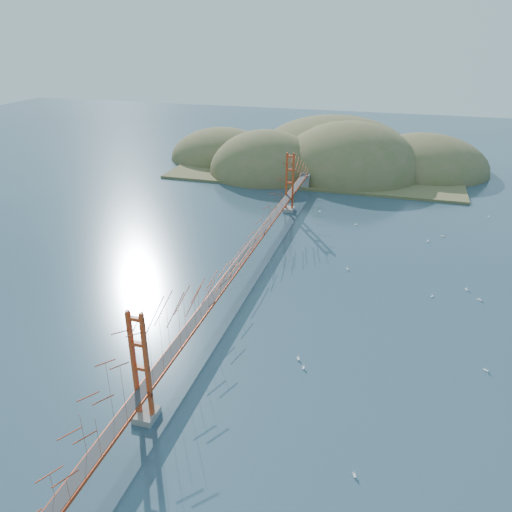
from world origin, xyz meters
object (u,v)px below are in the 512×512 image
(bridge, at_px, (243,233))
(sailboat_1, at_px, (479,299))
(sailboat_2, at_px, (486,370))
(sailboat_0, at_px, (298,358))

(bridge, bearing_deg, sailboat_1, 4.46)
(bridge, bearing_deg, sailboat_2, -23.10)
(sailboat_2, relative_size, sailboat_0, 0.93)
(sailboat_2, bearing_deg, bridge, 156.90)
(bridge, relative_size, sailboat_0, 137.41)
(sailboat_2, height_order, sailboat_0, sailboat_0)
(sailboat_0, bearing_deg, bridge, 124.67)
(bridge, relative_size, sailboat_1, 136.18)
(bridge, distance_m, sailboat_2, 35.15)
(bridge, relative_size, sailboat_2, 147.66)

